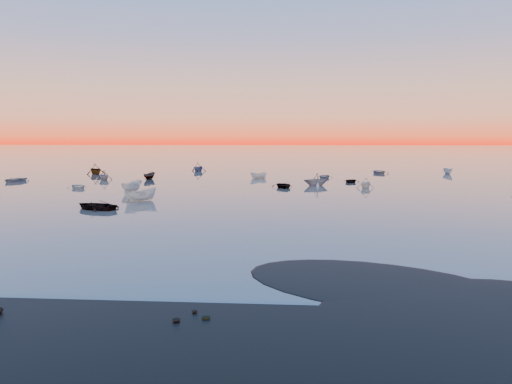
# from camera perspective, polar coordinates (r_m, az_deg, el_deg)

# --- Properties ---
(ground) EXTENTS (600.00, 600.00, 0.00)m
(ground) POSITION_cam_1_polar(r_m,az_deg,el_deg) (124.10, 2.86, 3.00)
(ground) COLOR #70655E
(ground) RESTS_ON ground
(mud_lobes) EXTENTS (140.00, 6.00, 0.07)m
(mud_lobes) POSITION_cam_1_polar(r_m,az_deg,el_deg) (24.17, -3.41, -11.12)
(mud_lobes) COLOR black
(mud_lobes) RESTS_ON ground
(moored_fleet) EXTENTS (124.00, 58.00, 1.20)m
(moored_fleet) POSITION_cam_1_polar(r_m,az_deg,el_deg) (77.25, 1.97, 0.96)
(moored_fleet) COLOR silver
(moored_fleet) RESTS_ON ground
(boat_near_left) EXTENTS (3.97, 3.33, 0.93)m
(boat_near_left) POSITION_cam_1_polar(r_m,az_deg,el_deg) (74.50, -19.67, 0.39)
(boat_near_left) COLOR silver
(boat_near_left) RESTS_ON ground
(boat_near_center) EXTENTS (4.04, 4.04, 1.39)m
(boat_near_center) POSITION_cam_1_polar(r_m,az_deg,el_deg) (57.98, -13.03, -1.00)
(boat_near_center) COLOR silver
(boat_near_center) RESTS_ON ground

